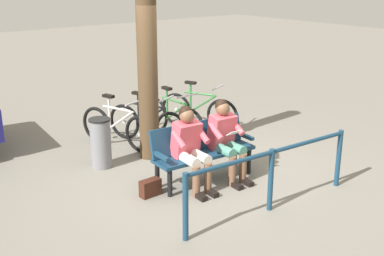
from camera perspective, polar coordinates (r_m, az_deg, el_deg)
The scene contains 12 objects.
ground_plane at distance 7.61m, azimuth 1.53°, elevation -5.53°, with size 40.00×40.00×0.00m, color slate.
bench at distance 7.32m, azimuth 1.12°, elevation -2.21°, with size 1.63×0.60×0.87m.
person_reading at distance 7.33m, azimuth 3.92°, elevation -0.92°, with size 0.51×0.79×1.20m.
person_companion at distance 6.97m, azimuth -0.21°, elevation -1.89°, with size 0.51×0.79×1.20m.
handbag at distance 6.94m, azimuth -4.84°, elevation -6.91°, with size 0.30×0.14×0.24m, color #3F1E14.
tree_trunk at distance 7.92m, azimuth -5.21°, elevation 8.48°, with size 0.33×0.33×3.47m, color #4C3823.
litter_bin at distance 7.93m, azimuth -10.51°, elevation -1.72°, with size 0.34×0.34×0.80m.
bicycle_black at distance 9.71m, azimuth 0.79°, elevation 1.99°, with size 0.75×1.57×0.94m.
bicycle_green at distance 9.22m, azimuth -2.17°, elevation 1.09°, with size 0.48×1.68×0.94m.
bicycle_purple at distance 8.92m, azimuth -5.19°, elevation 0.46°, with size 0.72×1.58×0.94m.
bicycle_silver at distance 8.78m, azimuth -8.58°, elevation 0.03°, with size 0.64×1.62×0.94m.
railing_fence at distance 6.43m, azimuth 9.16°, elevation -4.69°, with size 2.73×0.26×0.85m.
Camera 1 is at (4.55, 5.29, 3.03)m, focal length 46.12 mm.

